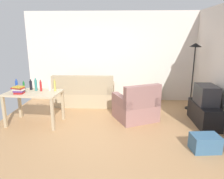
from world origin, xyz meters
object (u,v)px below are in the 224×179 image
Objects in this scene: book_stack at (19,90)px; bottle_red at (41,86)px; desk at (34,97)px; storage_box at (205,143)px; potted_plant at (154,92)px; bottle_blue at (17,85)px; armchair at (136,107)px; bottle_dark at (31,85)px; couch at (85,95)px; torchiere_lamp at (194,58)px; bottle_clear at (49,86)px; bottle_squat at (55,86)px; tv_stand at (204,114)px; bottle_green at (24,86)px; bottle_tall at (36,85)px; tv at (206,95)px.

bottle_red is at bearing 29.94° from book_stack.
desk is 2.62× the size of storage_box.
bottle_blue is (-3.44, -1.60, 0.55)m from potted_plant.
armchair is at bearing -114.27° from potted_plant.
potted_plant is 2.29× the size of bottle_dark.
book_stack is (-0.13, -0.35, -0.03)m from bottle_dark.
armchair is (1.45, -1.10, 0.01)m from couch.
torchiere_lamp is at bearing -30.49° from potted_plant.
torchiere_lamp reaches higher than bottle_dark.
torchiere_lamp is at bearing 16.19° from bottle_clear.
torchiere_lamp is at bearing 17.97° from book_stack.
torchiere_lamp is 6.45× the size of bottle_squat.
book_stack is (-4.18, -0.32, 0.60)m from tv_stand.
torchiere_lamp is 3.79m from bottle_clear.
tv_stand is 4.43× the size of bottle_dark.
couch is 1.74m from desk.
desk is 0.33m from bottle_dark.
couch reaches higher than tv_stand.
tv_stand is at bearing 4.33° from book_stack.
bottle_clear reaches higher than armchair.
bottle_squat is 0.77m from book_stack.
potted_plant is at bearing 24.92° from bottle_blue.
tv_stand is 4.96× the size of bottle_green.
bottle_red is 0.19m from bottle_clear.
bottle_tall reaches higher than bottle_squat.
torchiere_lamp is at bearing 13.89° from bottle_dark.
book_stack is (-4.18, -1.36, -0.57)m from torchiere_lamp.
bottle_squat is at bearing -1.49° from bottle_tall.
bottle_clear reaches higher than couch.
torchiere_lamp is at bearing 15.57° from bottle_tall.
armchair is at bearing 3.83° from bottle_green.
armchair is at bearing 3.02° from bottle_dark.
tv_stand is 4.41m from bottle_blue.
bottle_dark reaches higher than armchair.
bottle_blue reaches higher than bottle_clear.
armchair is 1.99m from bottle_squat.
bottle_blue is 1.02× the size of bottle_red.
bottle_green is 0.92× the size of bottle_clear.
storage_box is at bearing 104.32° from armchair.
bottle_red is (-3.77, -1.12, -0.54)m from torchiere_lamp.
bottle_dark is at bearing 170.96° from bottle_squat.
bottle_tall is at bearing -7.25° from bottle_green.
bottle_clear is (-3.60, -0.01, 0.17)m from tv.
bottle_green is at bearing -163.22° from bottle_dark.
bottle_red reaches higher than desk.
bottle_blue reaches higher than tv.
bottle_squat is (0.75, -0.05, 0.03)m from bottle_green.
book_stack is at bearing -160.51° from bottle_squat.
desk is (-3.92, -0.17, -0.05)m from tv.
tv_stand is 4.23m from book_stack.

